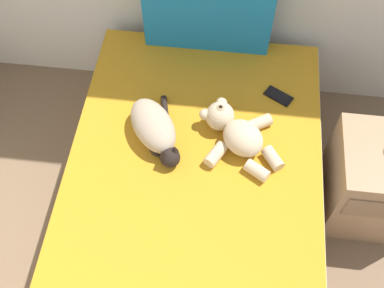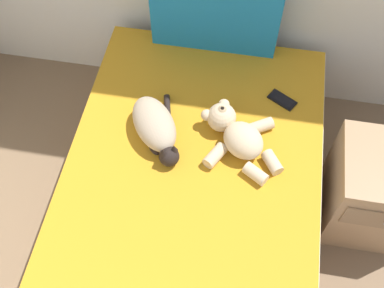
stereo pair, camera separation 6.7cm
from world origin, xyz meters
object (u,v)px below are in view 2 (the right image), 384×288
at_px(patterned_cushion, 215,12).
at_px(teddy_bear, 237,134).
at_px(bed, 188,214).
at_px(cell_phone, 282,100).
at_px(nightstand, 375,192).
at_px(cat, 156,127).

relative_size(patterned_cushion, teddy_bear, 1.59).
xyz_separation_m(bed, teddy_bear, (0.19, 0.31, 0.33)).
xyz_separation_m(cell_phone, nightstand, (0.55, -0.34, -0.23)).
bearing_deg(bed, patterned_cushion, 91.20).
xyz_separation_m(patterned_cushion, nightstand, (0.97, -0.69, -0.46)).
bearing_deg(nightstand, patterned_cushion, 144.63).
height_order(bed, cat, cat).
height_order(bed, cell_phone, cell_phone).
relative_size(bed, teddy_bear, 4.74).
distance_m(patterned_cushion, cat, 0.72).
relative_size(patterned_cushion, nightstand, 1.19).
bearing_deg(nightstand, cell_phone, 148.24).
bearing_deg(cat, bed, -53.40).
bearing_deg(teddy_bear, cell_phone, 54.90).
xyz_separation_m(cat, teddy_bear, (0.40, 0.03, -0.00)).
xyz_separation_m(patterned_cushion, teddy_bear, (0.21, -0.65, -0.17)).
xyz_separation_m(teddy_bear, nightstand, (0.76, -0.04, -0.29)).
height_order(cat, teddy_bear, teddy_bear).
height_order(teddy_bear, cell_phone, teddy_bear).
height_order(cat, nightstand, cat).
distance_m(cat, cell_phone, 0.70).
distance_m(cat, teddy_bear, 0.40).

